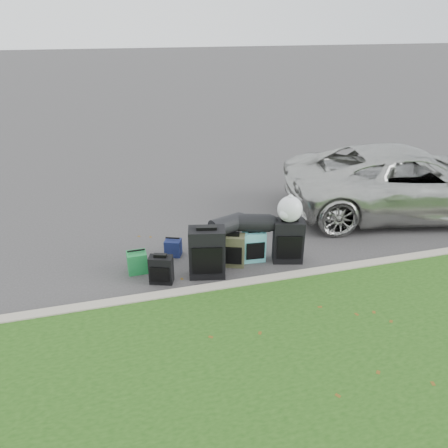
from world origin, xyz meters
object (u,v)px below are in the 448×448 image
object	(u,v)px
suitcase_large_black_right	(288,241)
tote_green	(137,262)
suv	(408,181)
suitcase_large_black_left	(207,252)
suitcase_teal	(254,246)
suitcase_olive	(233,250)
tote_navy	(173,248)
suitcase_small_black	(161,270)

from	to	relation	value
suitcase_large_black_right	tote_green	size ratio (longest dim) A/B	2.13
suv	tote_green	bearing A→B (deg)	111.76
suitcase_large_black_left	suitcase_teal	size ratio (longest dim) A/B	1.52
suitcase_large_black_right	suitcase_teal	bearing A→B (deg)	179.52
suitcase_large_black_right	suitcase_large_black_left	bearing A→B (deg)	-160.59
suv	suitcase_olive	xyz separation A→B (m)	(-4.09, -1.13, -0.42)
suitcase_large_black_left	tote_navy	bearing A→B (deg)	130.67
suv	tote_navy	world-z (taller)	suv
suitcase_small_black	suv	bearing A→B (deg)	34.38
suitcase_olive	tote_green	bearing A→B (deg)	-165.44
suitcase_olive	suitcase_large_black_left	bearing A→B (deg)	-135.42
suitcase_large_black_left	tote_navy	xyz separation A→B (m)	(-0.42, 0.78, -0.26)
suv	suitcase_large_black_left	bearing A→B (deg)	118.53
suitcase_small_black	suitcase_olive	distance (m)	1.23
suitcase_teal	tote_navy	world-z (taller)	suitcase_teal
suitcase_large_black_left	suitcase_olive	world-z (taller)	suitcase_large_black_left
suitcase_small_black	tote_green	size ratio (longest dim) A/B	1.29
suv	suitcase_olive	distance (m)	4.26
tote_green	tote_navy	xyz separation A→B (m)	(0.64, 0.39, -0.03)
suitcase_teal	tote_green	world-z (taller)	suitcase_teal
suitcase_large_black_left	suitcase_teal	world-z (taller)	suitcase_large_black_left
suitcase_teal	suv	bearing A→B (deg)	21.78
tote_green	tote_navy	bearing A→B (deg)	30.11
suitcase_large_black_left	suitcase_teal	xyz separation A→B (m)	(0.86, 0.25, -0.14)
suv	tote_green	world-z (taller)	suv
suv	tote_navy	size ratio (longest dim) A/B	17.17
suitcase_small_black	suitcase_teal	distance (m)	1.61
suitcase_large_black_left	tote_navy	world-z (taller)	suitcase_large_black_left
suv	suitcase_large_black_left	xyz separation A→B (m)	(-4.56, -1.33, -0.29)
suitcase_small_black	suitcase_teal	size ratio (longest dim) A/B	0.84
suitcase_large_black_left	suitcase_teal	bearing A→B (deg)	28.71
suitcase_teal	tote_navy	bearing A→B (deg)	162.97
suitcase_olive	suitcase_large_black_right	world-z (taller)	suitcase_large_black_right
suv	suitcase_small_black	world-z (taller)	suv
suitcase_teal	tote_green	distance (m)	1.93
suitcase_large_black_right	tote_green	world-z (taller)	suitcase_large_black_right
suitcase_large_black_left	tote_navy	size ratio (longest dim) A/B	2.79
suitcase_large_black_right	tote_navy	size ratio (longest dim) A/B	2.54
tote_green	tote_navy	distance (m)	0.75
suv	suitcase_large_black_right	size ratio (longest dim) A/B	6.75
suitcase_olive	tote_navy	bearing A→B (deg)	168.76
suitcase_small_black	suitcase_large_black_left	xyz separation A→B (m)	(0.73, 0.02, 0.18)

